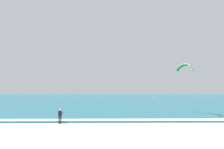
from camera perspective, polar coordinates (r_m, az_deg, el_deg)
ground_plane at (r=17.19m, az=-1.70°, el=-16.67°), size 200.00×200.00×0.00m
sea at (r=89.09m, az=-1.08°, el=-5.53°), size 200.00×120.00×0.20m
surf_foam at (r=30.25m, az=-1.36°, el=-10.29°), size 200.00×1.85×0.04m
surfboard at (r=29.30m, az=-11.76°, el=-10.85°), size 0.59×1.44×0.09m
kitesurfer at (r=29.21m, az=-11.73°, el=-9.07°), size 0.55×0.55×1.69m
kite_distant at (r=67.23m, az=16.31°, el=1.73°), size 3.69×4.29×1.84m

